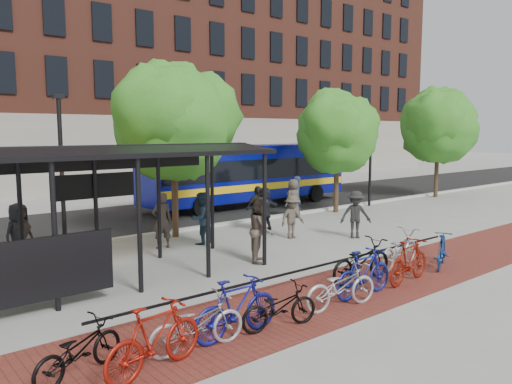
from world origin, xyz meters
TOP-DOWN VIEW (x-y plane):
  - ground at (0.00, 0.00)m, footprint 160.00×160.00m
  - asphalt_street at (0.00, 8.00)m, footprint 160.00×8.00m
  - curb at (0.00, 4.00)m, footprint 160.00×0.25m
  - brick_strip at (-2.00, -5.00)m, footprint 24.00×3.00m
  - bike_rack_rail at (-3.30, -4.10)m, footprint 12.00×0.05m
  - building_brick at (10.00, 26.00)m, footprint 55.00×14.00m
  - bus_shelter at (-8.13, -0.48)m, footprint 10.60×3.07m
  - tree_b at (-2.90, 3.35)m, footprint 5.15×4.20m
  - tree_c at (6.09, 3.35)m, footprint 4.66×3.80m
  - tree_d at (15.10, 3.35)m, footprint 5.39×4.40m
  - lamp_post_left at (-7.00, 3.60)m, footprint 0.35×0.20m
  - lamp_post_right at (9.00, 3.60)m, footprint 0.35×0.20m
  - bus at (4.02, 7.70)m, footprint 11.93×2.87m
  - bike_0 at (-9.73, -5.13)m, footprint 1.82×1.14m
  - bike_1 at (-8.72, -5.81)m, footprint 2.05×0.95m
  - bike_2 at (-7.73, -5.53)m, footprint 1.95×0.82m
  - bike_3 at (-6.84, -5.53)m, footprint 1.99×0.59m
  - bike_4 at (-5.91, -5.72)m, footprint 1.79×0.90m
  - bike_6 at (-4.08, -5.74)m, footprint 2.02×0.95m
  - bike_7 at (-3.04, -5.56)m, footprint 1.95×0.56m
  - bike_8 at (-2.14, -4.76)m, footprint 2.16×0.82m
  - bike_9 at (-1.25, -5.60)m, footprint 1.98×0.75m
  - bike_10 at (-0.19, -4.58)m, footprint 2.20×1.06m
  - bike_11 at (0.78, -5.36)m, footprint 1.75×1.13m
  - pedestrian_0 at (-8.71, 2.32)m, footprint 1.10×0.94m
  - pedestrian_1 at (-4.29, 1.97)m, footprint 0.75×0.55m
  - pedestrian_2 at (-2.93, 1.65)m, footprint 1.02×0.87m
  - pedestrian_3 at (0.18, 0.29)m, footprint 1.07×0.65m
  - pedestrian_4 at (0.18, 2.32)m, footprint 1.05×0.45m
  - pedestrian_5 at (0.42, 2.14)m, footprint 1.61×0.52m
  - pedestrian_6 at (3.30, 3.49)m, footprint 0.94×0.68m
  - pedestrian_7 at (3.62, 3.66)m, footprint 0.77×0.58m
  - pedestrian_8 at (-2.82, -1.50)m, footprint 1.21×1.20m
  - pedestrian_9 at (2.03, -1.16)m, footprint 1.31×1.21m

SIDE VIEW (x-z plane):
  - ground at x=0.00m, z-range 0.00..0.00m
  - bike_rack_rail at x=-3.30m, z-range -0.47..0.47m
  - brick_strip at x=-2.00m, z-range 0.00..0.01m
  - asphalt_street at x=0.00m, z-range 0.00..0.01m
  - curb at x=0.00m, z-range 0.00..0.12m
  - bike_4 at x=-5.91m, z-range 0.00..0.90m
  - bike_0 at x=-9.73m, z-range 0.00..0.90m
  - bike_2 at x=-7.73m, z-range 0.00..1.00m
  - bike_11 at x=0.78m, z-range 0.00..1.02m
  - bike_6 at x=-4.08m, z-range 0.00..1.02m
  - bike_10 at x=-0.19m, z-range 0.00..1.11m
  - bike_8 at x=-2.14m, z-range 0.00..1.12m
  - bike_9 at x=-1.25m, z-range 0.00..1.16m
  - bike_7 at x=-3.04m, z-range 0.00..1.17m
  - bike_3 at x=-6.84m, z-range 0.00..1.19m
  - bike_1 at x=-8.72m, z-range 0.00..1.19m
  - pedestrian_3 at x=0.18m, z-range 0.00..1.60m
  - pedestrian_5 at x=0.42m, z-range 0.00..1.74m
  - pedestrian_9 at x=2.03m, z-range 0.00..1.77m
  - pedestrian_4 at x=0.18m, z-range 0.00..1.78m
  - pedestrian_6 at x=3.30m, z-range 0.00..1.78m
  - pedestrian_2 at x=-2.93m, z-range 0.00..1.83m
  - pedestrian_7 at x=3.62m, z-range 0.00..1.89m
  - pedestrian_1 at x=-4.29m, z-range 0.00..1.90m
  - pedestrian_0 at x=-8.71m, z-range 0.00..1.92m
  - pedestrian_8 at x=-2.82m, z-range 0.00..1.97m
  - bus at x=4.02m, z-range 0.24..3.46m
  - lamp_post_left at x=-7.00m, z-range 0.18..5.31m
  - lamp_post_right at x=9.00m, z-range 0.18..5.31m
  - bus_shelter at x=-8.13m, z-range 1.20..4.80m
  - tree_c at x=6.09m, z-range 1.09..7.02m
  - tree_b at x=-2.90m, z-range 1.22..7.69m
  - tree_d at x=15.10m, z-range 1.19..7.74m
  - building_brick at x=10.00m, z-range 0.00..20.00m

